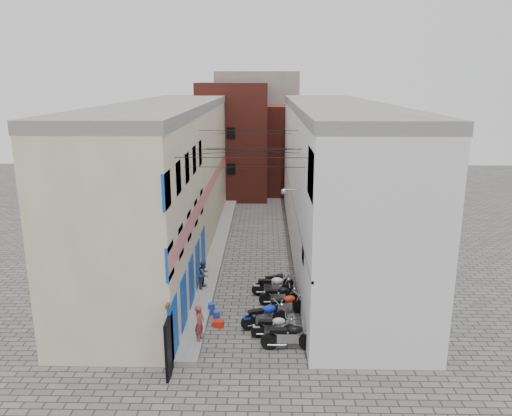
# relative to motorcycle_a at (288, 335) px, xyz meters

# --- Properties ---
(ground) EXTENTS (90.00, 90.00, 0.00)m
(ground) POSITION_rel_motorcycle_a_xyz_m (-1.80, -1.37, -0.63)
(ground) COLOR #52504D
(ground) RESTS_ON ground
(plinth) EXTENTS (0.90, 26.00, 0.25)m
(plinth) POSITION_rel_motorcycle_a_xyz_m (-3.85, 11.63, -0.50)
(plinth) COLOR slate
(plinth) RESTS_ON ground
(building_left) EXTENTS (5.10, 27.00, 9.00)m
(building_left) POSITION_rel_motorcycle_a_xyz_m (-6.78, 11.58, 3.87)
(building_left) COLOR #BCAC8E
(building_left) RESTS_ON ground
(building_right) EXTENTS (5.94, 26.00, 9.00)m
(building_right) POSITION_rel_motorcycle_a_xyz_m (3.19, 11.63, 3.88)
(building_right) COLOR silver
(building_right) RESTS_ON ground
(building_far_brick_left) EXTENTS (6.00, 6.00, 10.00)m
(building_far_brick_left) POSITION_rel_motorcycle_a_xyz_m (-3.80, 26.63, 4.37)
(building_far_brick_left) COLOR maroon
(building_far_brick_left) RESTS_ON ground
(building_far_brick_right) EXTENTS (5.00, 6.00, 8.00)m
(building_far_brick_right) POSITION_rel_motorcycle_a_xyz_m (1.20, 28.63, 3.37)
(building_far_brick_right) COLOR maroon
(building_far_brick_right) RESTS_ON ground
(building_far_concrete) EXTENTS (8.00, 5.00, 11.00)m
(building_far_concrete) POSITION_rel_motorcycle_a_xyz_m (-1.80, 32.63, 4.87)
(building_far_concrete) COLOR slate
(building_far_concrete) RESTS_ON ground
(far_shopfront) EXTENTS (2.00, 0.30, 2.40)m
(far_shopfront) POSITION_rel_motorcycle_a_xyz_m (-1.80, 23.83, 0.57)
(far_shopfront) COLOR black
(far_shopfront) RESTS_ON ground
(overhead_wires) EXTENTS (5.80, 13.02, 1.32)m
(overhead_wires) POSITION_rel_motorcycle_a_xyz_m (-1.80, 6.28, 6.50)
(overhead_wires) COLOR black
(overhead_wires) RESTS_ON ground
(motorcycle_a) EXTENTS (2.17, 0.69, 1.25)m
(motorcycle_a) POSITION_rel_motorcycle_a_xyz_m (0.00, 0.00, 0.00)
(motorcycle_a) COLOR black
(motorcycle_a) RESTS_ON ground
(motorcycle_b) EXTENTS (1.90, 0.61, 1.09)m
(motorcycle_b) POSITION_rel_motorcycle_a_xyz_m (-0.56, 0.90, -0.08)
(motorcycle_b) COLOR #B0B0B5
(motorcycle_b) RESTS_ON ground
(motorcycle_c) EXTENTS (2.20, 1.38, 1.22)m
(motorcycle_c) POSITION_rel_motorcycle_a_xyz_m (-0.95, 1.80, -0.02)
(motorcycle_c) COLOR #0C24BA
(motorcycle_c) RESTS_ON ground
(motorcycle_d) EXTENTS (2.02, 1.28, 1.12)m
(motorcycle_d) POSITION_rel_motorcycle_a_xyz_m (-0.02, 2.94, -0.07)
(motorcycle_d) COLOR red
(motorcycle_d) RESTS_ON ground
(motorcycle_e) EXTENTS (1.91, 0.64, 1.10)m
(motorcycle_e) POSITION_rel_motorcycle_a_xyz_m (-0.27, 3.95, -0.08)
(motorcycle_e) COLOR black
(motorcycle_e) RESTS_ON ground
(motorcycle_f) EXTENTS (2.08, 0.73, 1.19)m
(motorcycle_f) POSITION_rel_motorcycle_a_xyz_m (-0.55, 4.97, -0.03)
(motorcycle_f) COLOR #BCBCC1
(motorcycle_f) RESTS_ON ground
(motorcycle_g) EXTENTS (1.80, 0.87, 1.00)m
(motorcycle_g) POSITION_rel_motorcycle_a_xyz_m (-0.33, 5.82, -0.13)
(motorcycle_g) COLOR black
(motorcycle_g) RESTS_ON ground
(person_a) EXTENTS (0.47, 0.60, 1.46)m
(person_a) POSITION_rel_motorcycle_a_xyz_m (-3.50, 0.24, 0.35)
(person_a) COLOR brown
(person_a) RESTS_ON plinth
(person_b) EXTENTS (0.74, 0.83, 1.41)m
(person_b) POSITION_rel_motorcycle_a_xyz_m (-3.95, 5.37, 0.33)
(person_b) COLOR #373D52
(person_b) RESTS_ON plinth
(water_jug_near) EXTENTS (0.37, 0.37, 0.48)m
(water_jug_near) POSITION_rel_motorcycle_a_xyz_m (-3.04, 2.29, -0.39)
(water_jug_near) COLOR #223FAD
(water_jug_near) RESTS_ON ground
(water_jug_far) EXTENTS (0.37, 0.37, 0.49)m
(water_jug_far) POSITION_rel_motorcycle_a_xyz_m (-3.35, 3.03, -0.38)
(water_jug_far) COLOR #2335B0
(water_jug_far) RESTS_ON ground
(red_crate) EXTENTS (0.46, 0.35, 0.29)m
(red_crate) POSITION_rel_motorcycle_a_xyz_m (-2.91, 1.80, -0.48)
(red_crate) COLOR red
(red_crate) RESTS_ON ground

